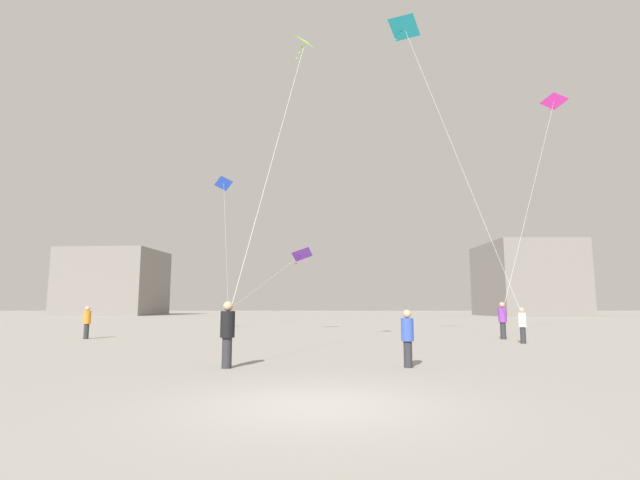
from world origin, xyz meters
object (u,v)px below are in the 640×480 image
building_left_hall (116,283)px  kite_lime_delta (304,50)px  person_in_orange (89,321)px  person_in_blue (409,336)px  kite_magenta_delta (555,106)px  kite_cobalt_delta (226,185)px  handbag_beside_flyer (234,325)px  person_in_grey (230,315)px  kite_violet_delta (303,255)px  person_in_white (524,324)px  person_in_purple (505,319)px  kite_cyan_delta (407,32)px  building_centre_hall (528,279)px  person_in_black (229,331)px

building_left_hall → kite_lime_delta: bearing=-61.7°
person_in_orange → kite_lime_delta: kite_lime_delta is taller
person_in_orange → person_in_blue: size_ratio=1.06×
person_in_blue → kite_magenta_delta: bearing=131.4°
kite_cobalt_delta → handbag_beside_flyer: 11.92m
kite_lime_delta → person_in_blue: bearing=-56.3°
person_in_grey → kite_cobalt_delta: 11.07m
kite_lime_delta → handbag_beside_flyer: size_ratio=35.73×
kite_magenta_delta → handbag_beside_flyer: size_ratio=43.14×
kite_lime_delta → kite_violet_delta: kite_lime_delta is taller
person_in_white → kite_cobalt_delta: (-17.39, 18.09, 11.04)m
person_in_blue → kite_lime_delta: (-3.13, 4.69, 11.14)m
person_in_purple → handbag_beside_flyer: person_in_purple is taller
kite_magenta_delta → kite_violet_delta: 19.10m
person_in_blue → kite_cyan_delta: kite_cyan_delta is taller
kite_cobalt_delta → building_centre_hall: bearing=43.4°
building_centre_hall → kite_lime_delta: bearing=-119.7°
person_in_purple → building_left_hall: (-46.38, 61.24, 4.76)m
kite_cyan_delta → kite_magenta_delta: kite_cyan_delta is taller
person_in_black → person_in_grey: bearing=82.2°
person_in_orange → kite_cyan_delta: bearing=-15.1°
person_in_purple → person_in_blue: size_ratio=1.18×
kite_cobalt_delta → kite_violet_delta: size_ratio=1.62×
person_in_grey → kite_magenta_delta: bearing=136.5°
person_in_grey → handbag_beside_flyer: size_ratio=5.45×
person_in_blue → kite_magenta_delta: (12.49, 15.59, 13.46)m
person_in_blue → kite_lime_delta: 12.49m
kite_lime_delta → building_centre_hall: 72.21m
kite_cyan_delta → kite_cobalt_delta: kite_cyan_delta is taller
kite_violet_delta → person_in_blue: bearing=-79.2°
kite_violet_delta → building_left_hall: building_left_hall is taller
handbag_beside_flyer → kite_cobalt_delta: bearing=137.1°
person_in_orange → kite_cyan_delta: 22.16m
person_in_black → kite_cyan_delta: bearing=35.5°
person_in_purple → person_in_orange: bearing=118.2°
person_in_black → person_in_blue: (4.97, 0.15, -0.13)m
kite_cyan_delta → building_left_hall: size_ratio=0.90×
building_centre_hall → person_in_grey: bearing=-135.2°
person_in_grey → handbag_beside_flyer: (0.35, 0.10, -0.84)m
person_in_purple → building_centre_hall: building_centre_hall is taller
person_in_grey → building_centre_hall: 59.85m
person_in_purple → kite_violet_delta: bearing=79.8°
kite_lime_delta → kite_magenta_delta: bearing=34.9°
person_in_purple → kite_magenta_delta: bearing=-22.4°
person_in_black → building_centre_hall: building_centre_hall is taller
kite_lime_delta → handbag_beside_flyer: bearing=107.1°
kite_magenta_delta → person_in_blue: bearing=-128.7°
person_in_blue → kite_cyan_delta: size_ratio=0.10×
kite_magenta_delta → kite_violet_delta: bearing=165.7°
person_in_purple → kite_violet_delta: (-10.63, 8.65, 4.17)m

